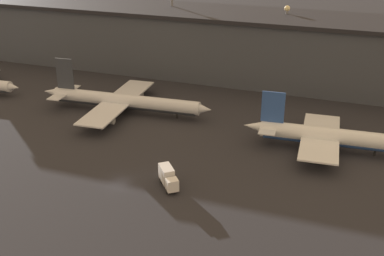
% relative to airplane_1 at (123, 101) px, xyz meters
% --- Properties ---
extents(ground, '(600.00, 600.00, 0.00)m').
position_rel_airplane_1_xyz_m(ground, '(16.96, -33.87, -3.22)').
color(ground, '#26262B').
extents(terminal_building, '(197.93, 27.00, 21.08)m').
position_rel_airplane_1_xyz_m(terminal_building, '(16.96, 41.19, 7.36)').
color(terminal_building, '#3D424C').
rests_on(terminal_building, ground).
extents(airplane_1, '(49.13, 35.70, 13.75)m').
position_rel_airplane_1_xyz_m(airplane_1, '(0.00, 0.00, 0.00)').
color(airplane_1, silver).
rests_on(airplane_1, ground).
extents(airplane_2, '(38.09, 26.61, 12.88)m').
position_rel_airplane_1_xyz_m(airplane_2, '(54.01, -4.42, 0.19)').
color(airplane_2, white).
rests_on(airplane_2, ground).
extents(service_vehicle_3, '(6.14, 6.77, 3.88)m').
position_rel_airplane_1_xyz_m(service_vehicle_3, '(26.62, -31.84, -1.10)').
color(service_vehicle_3, white).
rests_on(service_vehicle_3, ground).
extents(lamp_post_0, '(1.80, 1.80, 21.16)m').
position_rel_airplane_1_xyz_m(lamp_post_0, '(-41.80, 44.24, 10.54)').
color(lamp_post_0, slate).
rests_on(lamp_post_0, ground).
extents(lamp_post_1, '(1.80, 1.80, 27.32)m').
position_rel_airplane_1_xyz_m(lamp_post_1, '(-3.47, 44.24, 13.95)').
color(lamp_post_1, slate).
rests_on(lamp_post_1, ground).
extents(lamp_post_2, '(1.80, 1.80, 23.65)m').
position_rel_airplane_1_xyz_m(lamp_post_2, '(35.23, 44.24, 11.93)').
color(lamp_post_2, slate).
rests_on(lamp_post_2, ground).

